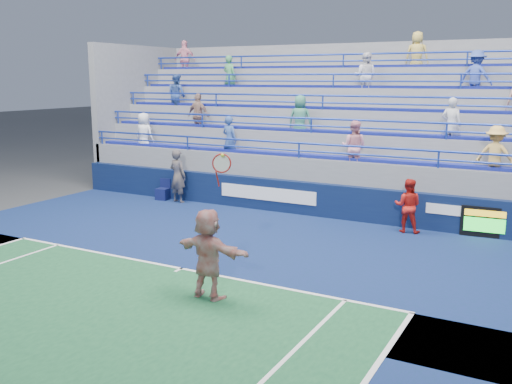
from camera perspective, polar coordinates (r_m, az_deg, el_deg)
The scene contains 8 objects.
ground at distance 13.76m, azimuth -7.49°, elevation -7.68°, with size 120.00×120.00×0.00m, color #333538.
sponsor_wall at distance 19.06m, azimuth 4.01°, elevation -0.54°, with size 18.00×0.32×1.10m.
bleacher_stand at distance 22.33m, azimuth 8.08°, elevation 3.71°, with size 18.00×5.60×6.13m.
serve_speed_board at distance 17.42m, azimuth 21.89°, elevation -2.81°, with size 1.30×0.24×0.90m.
judge_chair at distance 21.50m, azimuth -9.27°, elevation -0.12°, with size 0.48×0.48×0.78m.
tennis_player at distance 11.70m, azimuth -4.80°, elevation -6.17°, with size 1.80×0.72×3.03m.
line_judge at distance 20.84m, azimuth -7.83°, elevation 1.59°, with size 0.71×0.47×1.95m, color #131A35.
ball_girl at distance 17.21m, azimuth 14.94°, elevation -1.34°, with size 0.78×0.61×1.60m, color red.
Camera 1 is at (7.73, -10.48, 4.46)m, focal length 40.00 mm.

